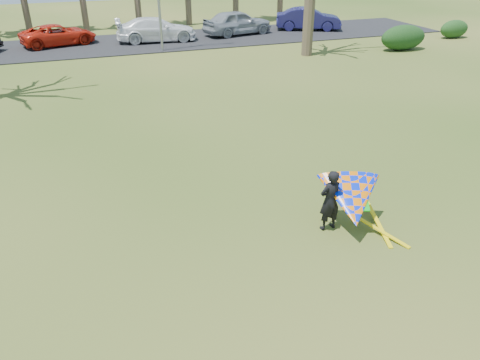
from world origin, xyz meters
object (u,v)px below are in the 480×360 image
object	(u,v)px
car_3	(156,29)
car_2	(58,35)
car_5	(308,19)
kite_flyer	(350,200)
car_4	(237,22)

from	to	relation	value
car_3	car_2	bearing A→B (deg)	86.17
car_3	car_5	distance (m)	11.64
car_2	car_5	world-z (taller)	car_5
car_3	kite_flyer	bearing A→B (deg)	-175.51
car_5	car_2	bearing A→B (deg)	112.15
car_2	car_3	size ratio (longest dim) A/B	0.89
car_2	car_5	xyz separation A→B (m)	(17.87, -0.43, 0.14)
kite_flyer	car_3	bearing A→B (deg)	90.12
car_4	car_5	world-z (taller)	car_4
car_2	car_4	world-z (taller)	car_4
car_3	car_4	world-z (taller)	car_4
car_5	kite_flyer	distance (m)	27.37
car_5	kite_flyer	size ratio (longest dim) A/B	2.02
car_4	kite_flyer	world-z (taller)	kite_flyer
car_2	car_3	distance (m)	6.30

